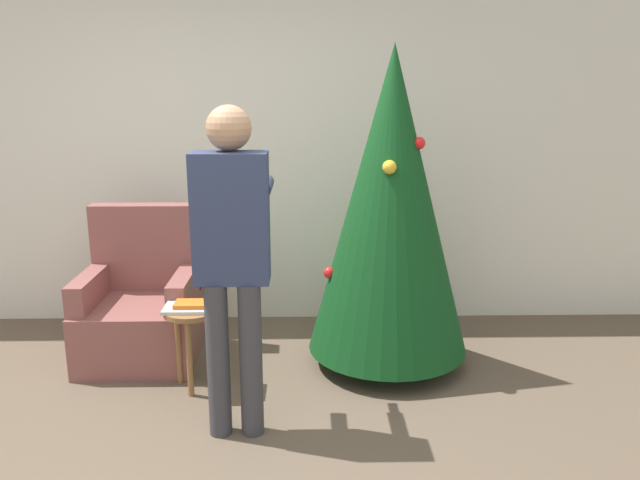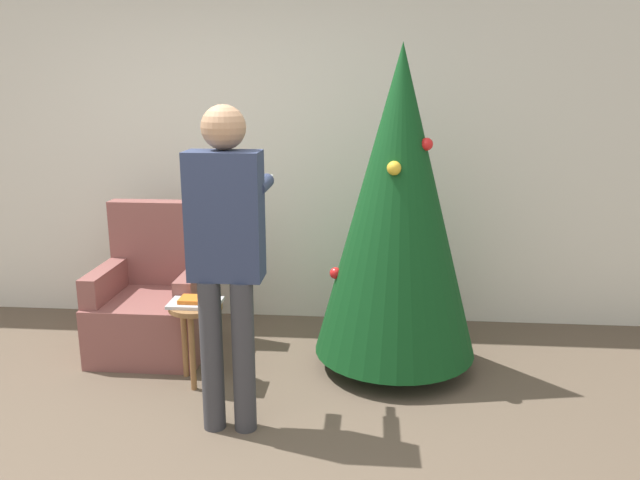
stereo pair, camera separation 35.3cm
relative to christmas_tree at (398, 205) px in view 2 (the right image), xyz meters
The scene contains 7 objects.
wall_back 1.45m from the christmas_tree, 142.33° to the left, with size 8.00×0.06×2.70m.
christmas_tree is the anchor object (origin of this frame).
armchair 1.82m from the christmas_tree, behind, with size 0.74×0.72×1.01m.
person_standing 1.21m from the christmas_tree, 138.63° to the right, with size 0.40×0.57×1.72m.
side_stool 1.44m from the christmas_tree, 164.98° to the right, with size 0.33×0.33×0.51m.
laptop 1.39m from the christmas_tree, 164.98° to the right, with size 0.31×0.21×0.02m.
book 1.38m from the christmas_tree, 164.98° to the right, with size 0.19×0.14×0.02m.
Camera 2 is at (0.96, -2.49, 1.82)m, focal length 35.00 mm.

